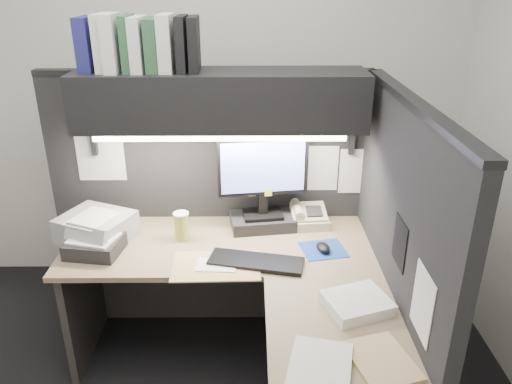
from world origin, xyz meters
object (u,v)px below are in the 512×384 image
(desk, at_px, (280,353))
(monitor, at_px, (263,193))
(overhead_shelf, at_px, (220,100))
(printer, at_px, (97,227))
(coffee_cup, at_px, (182,227))
(telephone, at_px, (308,217))
(keyboard, at_px, (256,262))
(notebook_stack, at_px, (95,246))

(desk, xyz_separation_m, monitor, (-0.07, 0.76, 0.51))
(overhead_shelf, height_order, printer, overhead_shelf)
(printer, bearing_deg, coffee_cup, 23.21)
(desk, distance_m, monitor, 0.92)
(desk, bearing_deg, telephone, 75.85)
(overhead_shelf, height_order, coffee_cup, overhead_shelf)
(coffee_cup, xyz_separation_m, printer, (-0.48, 0.00, -0.00))
(coffee_cup, bearing_deg, telephone, 14.10)
(coffee_cup, bearing_deg, desk, -49.30)
(keyboard, height_order, telephone, telephone)
(overhead_shelf, distance_m, coffee_cup, 0.74)
(notebook_stack, bearing_deg, desk, -25.44)
(desk, bearing_deg, monitor, 95.37)
(printer, bearing_deg, overhead_shelf, 34.04)
(monitor, distance_m, notebook_stack, 0.97)
(monitor, relative_size, telephone, 2.36)
(desk, relative_size, coffee_cup, 11.07)
(keyboard, distance_m, printer, 0.94)
(overhead_shelf, bearing_deg, telephone, 5.73)
(desk, xyz_separation_m, overhead_shelf, (-0.30, 0.75, 1.06))
(monitor, bearing_deg, printer, -179.65)
(printer, distance_m, notebook_stack, 0.16)
(keyboard, relative_size, coffee_cup, 3.19)
(telephone, bearing_deg, desk, -108.43)
(overhead_shelf, relative_size, keyboard, 3.16)
(telephone, xyz_separation_m, printer, (-1.21, -0.18, 0.03))
(overhead_shelf, bearing_deg, keyboard, -65.35)
(monitor, bearing_deg, telephone, 0.95)
(monitor, distance_m, printer, 0.96)
(overhead_shelf, distance_m, monitor, 0.59)
(desk, xyz_separation_m, notebook_stack, (-0.98, 0.47, 0.33))
(monitor, relative_size, keyboard, 1.14)
(telephone, height_order, notebook_stack, telephone)
(notebook_stack, bearing_deg, printer, 101.12)
(telephone, bearing_deg, coffee_cup, -170.17)
(monitor, distance_m, coffee_cup, 0.50)
(telephone, xyz_separation_m, coffee_cup, (-0.73, -0.18, 0.03))
(notebook_stack, bearing_deg, overhead_shelf, 22.74)
(keyboard, bearing_deg, desk, -59.20)
(coffee_cup, relative_size, notebook_stack, 0.56)
(telephone, bearing_deg, monitor, -175.35)
(overhead_shelf, distance_m, printer, 1.00)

